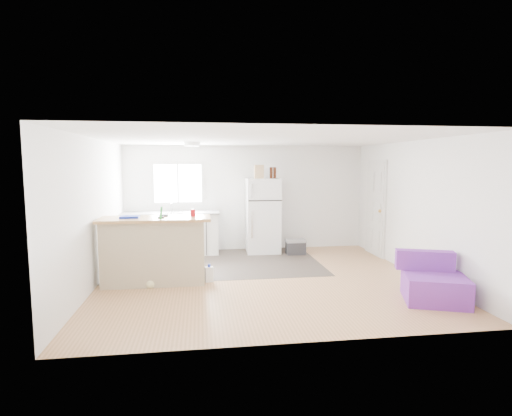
{
  "coord_description": "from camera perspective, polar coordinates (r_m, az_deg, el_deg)",
  "views": [
    {
      "loc": [
        -1.06,
        -6.64,
        1.99
      ],
      "look_at": [
        -0.03,
        0.7,
        1.16
      ],
      "focal_mm": 28.0,
      "sensor_mm": 36.0,
      "label": 1
    }
  ],
  "objects": [
    {
      "name": "bottle_right",
      "position": [
        8.94,
        2.69,
        5.06
      ],
      "size": [
        0.07,
        0.07,
        0.25
      ],
      "primitive_type": "cylinder",
      "rotation": [
        0.0,
        0.0,
        0.04
      ],
      "color": "#3B180A",
      "rests_on": "refrigerator"
    },
    {
      "name": "mop",
      "position": [
        6.72,
        -14.57,
        -9.01
      ],
      "size": [
        0.3,
        0.35,
        1.32
      ],
      "rotation": [
        0.0,
        0.0,
        0.56
      ],
      "color": "green",
      "rests_on": "floor"
    },
    {
      "name": "ceiling_fixture",
      "position": [
        7.85,
        -9.13,
        8.98
      ],
      "size": [
        0.3,
        0.3,
        0.07
      ],
      "primitive_type": "cylinder",
      "color": "white",
      "rests_on": "ceiling"
    },
    {
      "name": "red_cup",
      "position": [
        6.78,
        -8.99,
        -0.68
      ],
      "size": [
        0.08,
        0.08,
        0.12
      ],
      "primitive_type": "cylinder",
      "rotation": [
        0.0,
        0.0,
        -0.0
      ],
      "color": "#B80B14",
      "rests_on": "peninsula"
    },
    {
      "name": "interior_door",
      "position": [
        9.07,
        16.7,
        -0.07
      ],
      "size": [
        0.11,
        0.92,
        2.1
      ],
      "color": "white",
      "rests_on": "right_wall"
    },
    {
      "name": "cardboard_box",
      "position": [
        8.79,
        0.43,
        5.21
      ],
      "size": [
        0.2,
        0.11,
        0.3
      ],
      "primitive_type": "cube",
      "rotation": [
        0.0,
        0.0,
        0.05
      ],
      "color": "tan",
      "rests_on": "refrigerator"
    },
    {
      "name": "bottle_left",
      "position": [
        8.84,
        2.18,
        5.05
      ],
      "size": [
        0.09,
        0.09,
        0.25
      ],
      "primitive_type": "cylinder",
      "rotation": [
        0.0,
        0.0,
        -0.39
      ],
      "color": "#3B180A",
      "rests_on": "refrigerator"
    },
    {
      "name": "tool_a",
      "position": [
        6.86,
        -13.04,
        -1.06
      ],
      "size": [
        0.15,
        0.08,
        0.03
      ],
      "primitive_type": "cube",
      "rotation": [
        0.0,
        0.0,
        -0.22
      ],
      "color": "black",
      "rests_on": "peninsula"
    },
    {
      "name": "cleaner_jug",
      "position": [
        6.87,
        -6.7,
        -9.35
      ],
      "size": [
        0.15,
        0.12,
        0.3
      ],
      "rotation": [
        0.0,
        0.0,
        0.13
      ],
      "color": "silver",
      "rests_on": "floor"
    },
    {
      "name": "window",
      "position": [
        9.15,
        -11.09,
        3.48
      ],
      "size": [
        1.18,
        0.06,
        0.98
      ],
      "color": "white",
      "rests_on": "back_wall"
    },
    {
      "name": "refrigerator",
      "position": [
        8.96,
        0.98,
        -1.07
      ],
      "size": [
        0.75,
        0.71,
        1.66
      ],
      "rotation": [
        0.0,
        0.0,
        -0.02
      ],
      "color": "white",
      "rests_on": "floor"
    },
    {
      "name": "blue_tray",
      "position": [
        6.81,
        -17.59,
        -1.22
      ],
      "size": [
        0.3,
        0.22,
        0.04
      ],
      "primitive_type": "cube",
      "rotation": [
        0.0,
        0.0,
        0.01
      ],
      "color": "#1228AD",
      "rests_on": "peninsula"
    },
    {
      "name": "room",
      "position": [
        6.77,
        1.06,
        -0.35
      ],
      "size": [
        5.51,
        5.01,
        2.41
      ],
      "color": "#A57345",
      "rests_on": "ground"
    },
    {
      "name": "vinyl_zone",
      "position": [
        8.14,
        -5.46,
        -7.8
      ],
      "size": [
        4.05,
        2.5,
        0.0
      ],
      "primitive_type": "cube",
      "color": "#342C27",
      "rests_on": "floor"
    },
    {
      "name": "tool_b",
      "position": [
        6.66,
        -13.45,
        -1.31
      ],
      "size": [
        0.1,
        0.05,
        0.03
      ],
      "primitive_type": "cube",
      "rotation": [
        0.0,
        0.0,
        0.12
      ],
      "color": "black",
      "rests_on": "peninsula"
    },
    {
      "name": "purple_seat",
      "position": [
        6.45,
        23.98,
        -9.84
      ],
      "size": [
        1.05,
        1.04,
        0.69
      ],
      "rotation": [
        0.0,
        0.0,
        -0.35
      ],
      "color": "purple",
      "rests_on": "floor"
    },
    {
      "name": "kitchen_cabinets",
      "position": [
        8.97,
        -12.03,
        -3.51
      ],
      "size": [
        2.1,
        0.68,
        1.22
      ],
      "rotation": [
        0.0,
        0.0,
        0.01
      ],
      "color": "white",
      "rests_on": "floor"
    },
    {
      "name": "cooler",
      "position": [
        8.87,
        5.67,
        -5.53
      ],
      "size": [
        0.43,
        0.3,
        0.33
      ],
      "rotation": [
        0.0,
        0.0,
        -0.02
      ],
      "color": "#2C2C2E",
      "rests_on": "floor"
    },
    {
      "name": "peninsula",
      "position": [
        6.86,
        -14.32,
        -5.85
      ],
      "size": [
        1.8,
        0.69,
        1.11
      ],
      "rotation": [
        0.0,
        0.0,
        -0.0
      ],
      "color": "tan",
      "rests_on": "floor"
    }
  ]
}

